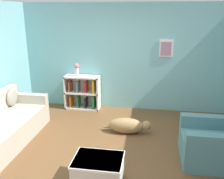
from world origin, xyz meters
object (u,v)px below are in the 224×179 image
object	(u,v)px
vase	(77,69)
dog	(128,126)
recliner_chair	(218,143)
couch	(3,126)
coffee_table	(98,171)
bookshelf	(83,92)

from	to	relation	value
vase	dog	bearing A→B (deg)	-40.44
recliner_chair	vase	size ratio (longest dim) A/B	3.37
couch	vase	distance (m)	2.22
dog	coffee_table	bearing A→B (deg)	-99.18
recliner_chair	vase	bearing A→B (deg)	146.50
bookshelf	vase	bearing A→B (deg)	-170.70
recliner_chair	coffee_table	xyz separation A→B (m)	(-1.82, -0.88, -0.12)
recliner_chair	bookshelf	bearing A→B (deg)	145.00
coffee_table	bookshelf	bearing A→B (deg)	109.40
couch	bookshelf	bearing A→B (deg)	61.28
recliner_chair	couch	bearing A→B (deg)	178.95
bookshelf	dog	xyz separation A→B (m)	(1.27, -1.22, -0.25)
couch	dog	bearing A→B (deg)	16.64
bookshelf	dog	distance (m)	1.78
recliner_chair	dog	size ratio (longest dim) A/B	1.02
dog	vase	xyz separation A→B (m)	(-1.40, 1.19, 0.86)
recliner_chair	dog	distance (m)	1.74
bookshelf	coffee_table	size ratio (longest dim) A/B	1.25
bookshelf	coffee_table	bearing A→B (deg)	-70.60
couch	vase	world-z (taller)	vase
coffee_table	couch	bearing A→B (deg)	155.21
dog	recliner_chair	bearing A→B (deg)	-26.13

